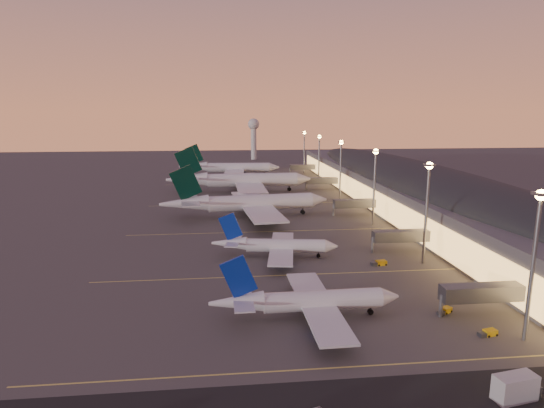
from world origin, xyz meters
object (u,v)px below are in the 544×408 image
at_px(airliner_wide_mid, 240,180).
at_px(airliner_wide_far, 230,168).
at_px(airliner_wide_near, 246,203).
at_px(baggage_tug_b, 445,311).
at_px(baggage_tug_a, 488,333).
at_px(baggage_tug_c, 379,263).
at_px(catering_truck_a, 517,388).
at_px(airliner_narrow_north, 275,246).
at_px(radar_tower, 254,132).
at_px(airliner_narrow_south, 306,301).

relative_size(airliner_wide_mid, airliner_wide_far, 1.15).
distance_m(airliner_wide_near, baggage_tug_b, 91.72).
bearing_deg(airliner_wide_near, baggage_tug_b, -74.65).
distance_m(baggage_tug_a, baggage_tug_b, 9.88).
bearing_deg(baggage_tug_c, airliner_wide_far, 94.17).
distance_m(airliner_wide_near, catering_truck_a, 115.83).
relative_size(airliner_narrow_north, radar_tower, 1.03).
xyz_separation_m(airliner_narrow_south, airliner_wide_far, (-11.49, 193.54, 1.61)).
distance_m(airliner_narrow_north, airliner_wide_far, 156.92).
bearing_deg(radar_tower, baggage_tug_b, -86.50).
bearing_deg(catering_truck_a, radar_tower, 82.70).
bearing_deg(airliner_narrow_south, catering_truck_a, -49.99).
bearing_deg(baggage_tug_a, airliner_narrow_south, 150.63).
height_order(airliner_narrow_north, airliner_wide_near, airliner_wide_near).
bearing_deg(airliner_narrow_north, airliner_wide_mid, 102.03).
bearing_deg(baggage_tug_c, radar_tower, 85.37).
xyz_separation_m(airliner_narrow_north, airliner_wide_far, (-9.66, 156.61, 1.84)).
xyz_separation_m(airliner_narrow_north, baggage_tug_b, (28.74, -37.53, -2.65)).
xyz_separation_m(airliner_narrow_south, baggage_tug_b, (26.92, -0.60, -2.88)).
relative_size(radar_tower, baggage_tug_b, 9.23).
height_order(airliner_wide_near, radar_tower, radar_tower).
height_order(radar_tower, catering_truck_a, radar_tower).
height_order(radar_tower, baggage_tug_b, radar_tower).
bearing_deg(airliner_wide_far, airliner_wide_near, -83.54).
relative_size(airliner_narrow_south, baggage_tug_c, 8.81).
relative_size(airliner_wide_far, baggage_tug_c, 14.70).
distance_m(baggage_tug_b, catering_truck_a, 26.72).
distance_m(airliner_wide_far, baggage_tug_c, 169.72).
distance_m(radar_tower, baggage_tug_c, 261.59).
height_order(airliner_wide_mid, baggage_tug_c, airliner_wide_mid).
height_order(airliner_wide_far, baggage_tug_c, airliner_wide_far).
distance_m(airliner_wide_mid, catering_truck_a, 166.95).
relative_size(airliner_wide_near, radar_tower, 1.91).
distance_m(airliner_narrow_south, baggage_tug_a, 31.83).
bearing_deg(airliner_wide_mid, catering_truck_a, -80.43).
height_order(airliner_narrow_north, baggage_tug_a, airliner_narrow_north).
xyz_separation_m(airliner_wide_mid, catering_truck_a, (31.11, -163.97, -4.02)).
bearing_deg(airliner_narrow_north, airliner_wide_near, 104.92).
bearing_deg(airliner_wide_near, catering_truck_a, -80.96).
xyz_separation_m(airliner_narrow_north, baggage_tug_c, (25.50, -9.37, -2.57)).
height_order(airliner_narrow_north, catering_truck_a, airliner_narrow_north).
bearing_deg(baggage_tug_a, baggage_tug_c, 88.64).
bearing_deg(baggage_tug_a, airliner_wide_far, 90.48).
height_order(baggage_tug_a, catering_truck_a, catering_truck_a).
xyz_separation_m(airliner_wide_mid, baggage_tug_b, (34.28, -137.46, -5.23)).
relative_size(radar_tower, baggage_tug_a, 9.12).
height_order(airliner_narrow_north, baggage_tug_b, airliner_narrow_north).
height_order(airliner_narrow_south, baggage_tug_c, airliner_narrow_south).
height_order(airliner_narrow_south, baggage_tug_a, airliner_narrow_south).
bearing_deg(airliner_narrow_north, baggage_tug_b, -43.69).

